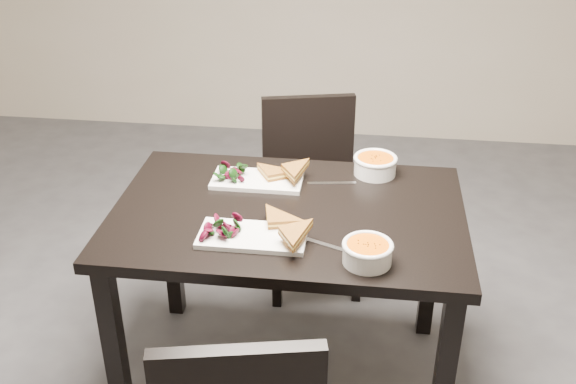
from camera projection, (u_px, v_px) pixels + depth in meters
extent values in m
cube|color=black|center=(288.00, 215.00, 2.31)|extent=(1.20, 0.80, 0.04)
cube|color=black|center=(115.00, 352.00, 2.26)|extent=(0.06, 0.06, 0.71)
cube|color=black|center=(443.00, 382.00, 2.14)|extent=(0.06, 0.06, 0.71)
cube|color=black|center=(171.00, 243.00, 2.85)|extent=(0.06, 0.06, 0.71)
cube|color=black|center=(431.00, 261.00, 2.73)|extent=(0.06, 0.06, 0.71)
cube|color=black|center=(313.00, 200.00, 3.02)|extent=(0.51, 0.51, 0.04)
cube|color=black|center=(277.00, 267.00, 2.95)|extent=(0.05, 0.05, 0.41)
cube|color=black|center=(358.00, 262.00, 2.99)|extent=(0.05, 0.05, 0.41)
cube|color=black|center=(270.00, 224.00, 3.27)|extent=(0.05, 0.05, 0.41)
cube|color=black|center=(343.00, 220.00, 3.30)|extent=(0.05, 0.05, 0.41)
cube|color=black|center=(308.00, 138.00, 3.08)|extent=(0.42, 0.14, 0.40)
cube|color=white|center=(252.00, 236.00, 2.14)|extent=(0.34, 0.17, 0.02)
cylinder|color=white|center=(367.00, 254.00, 2.02)|extent=(0.15, 0.15, 0.06)
cylinder|color=#E95C0A|center=(368.00, 247.00, 2.00)|extent=(0.13, 0.13, 0.02)
torus|color=white|center=(368.00, 245.00, 2.00)|extent=(0.15, 0.15, 0.01)
cube|color=silver|center=(319.00, 243.00, 2.12)|extent=(0.17, 0.08, 0.00)
cube|color=white|center=(257.00, 180.00, 2.48)|extent=(0.33, 0.17, 0.02)
cylinder|color=white|center=(375.00, 167.00, 2.53)|extent=(0.16, 0.16, 0.06)
cylinder|color=#E95C0A|center=(376.00, 160.00, 2.51)|extent=(0.14, 0.14, 0.02)
torus|color=white|center=(376.00, 158.00, 2.51)|extent=(0.16, 0.16, 0.02)
cube|color=silver|center=(332.00, 183.00, 2.47)|extent=(0.18, 0.04, 0.00)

